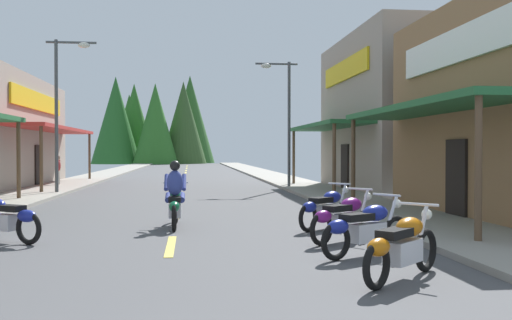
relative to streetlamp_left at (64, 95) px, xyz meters
name	(u,v)px	position (x,y,z in m)	size (l,w,h in m)	color
ground	(184,181)	(4.77, 11.30, -4.16)	(9.32, 96.38, 0.10)	#4C4C4F
sidewalk_left	(84,180)	(-1.21, 11.30, -4.05)	(2.63, 96.38, 0.12)	gray
sidewalk_right	(280,179)	(10.75, 11.30, -4.05)	(2.63, 96.38, 0.12)	gray
centerline_dashes	(185,178)	(4.77, 13.80, -4.10)	(0.16, 69.94, 0.01)	#E0C64C
storefront_right_far	(413,114)	(15.17, 0.83, -0.64)	(8.07, 9.78, 6.94)	gray
streetlamp_left	(64,95)	(0.00, 0.00, 0.00)	(2.01, 0.30, 6.34)	#474C51
streetlamp_right	(283,106)	(9.53, 2.79, -0.17)	(2.01, 0.30, 6.04)	#474C51
motorcycle_parked_right_0	(402,245)	(8.04, -16.66, -3.62)	(1.63, 1.54, 1.04)	black
motorcycle_parked_right_1	(366,227)	(8.12, -14.78, -3.62)	(1.89, 1.17, 1.04)	black
motorcycle_parked_right_2	(344,217)	(8.17, -13.23, -3.62)	(1.74, 1.40, 1.04)	black
motorcycle_parked_right_3	(327,208)	(8.26, -11.35, -3.62)	(1.65, 1.51, 1.04)	black
motorcycle_parked_left_3	(2,217)	(1.47, -12.53, -3.62)	(1.85, 1.25, 1.04)	black
rider_cruising_lead	(175,199)	(4.78, -10.68, -3.45)	(0.60, 2.14, 1.57)	black
pedestrian_by_shop	(58,169)	(-1.42, 5.37, -3.21)	(0.27, 0.57, 1.57)	#B2A599
treeline_backdrop	(155,122)	(0.02, 61.27, 1.94)	(17.66, 13.86, 13.35)	#2B6523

